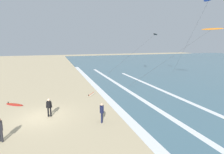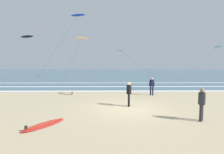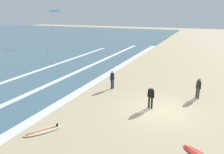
{
  "view_description": "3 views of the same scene",
  "coord_description": "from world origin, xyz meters",
  "px_view_note": "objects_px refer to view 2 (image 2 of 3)",
  "views": [
    {
      "loc": [
        15.53,
        1.13,
        6.28
      ],
      "look_at": [
        0.09,
        6.23,
        3.13
      ],
      "focal_mm": 28.66,
      "sensor_mm": 36.0,
      "label": 1
    },
    {
      "loc": [
        -1.13,
        -10.22,
        2.74
      ],
      "look_at": [
        -0.94,
        6.58,
        1.5
      ],
      "focal_mm": 26.63,
      "sensor_mm": 36.0,
      "label": 2
    },
    {
      "loc": [
        -13.2,
        -2.38,
        6.39
      ],
      "look_at": [
        -0.96,
        3.0,
        2.25
      ],
      "focal_mm": 33.74,
      "sensor_mm": 36.0,
      "label": 3
    }
  ],
  "objects_px": {
    "kite_black_low_near": "(27,37)",
    "kite_white_high_left": "(120,51)",
    "surfboard_near_water": "(44,125)",
    "surfer_foreground_main": "(202,102)",
    "kite_orange_mid_center": "(82,38)",
    "surfer_right_near": "(152,85)",
    "kite_blue_high_right": "(78,16)",
    "surfboard_foreground_flat": "(66,93)",
    "surfer_left_far": "(129,92)",
    "kite_cyan_far_left": "(218,47)"
  },
  "relations": [
    {
      "from": "kite_black_low_near",
      "to": "kite_white_high_left",
      "type": "distance_m",
      "value": 29.27
    },
    {
      "from": "surfboard_near_water",
      "to": "kite_black_low_near",
      "type": "distance_m",
      "value": 27.66
    },
    {
      "from": "surfer_foreground_main",
      "to": "kite_orange_mid_center",
      "type": "distance_m",
      "value": 30.21
    },
    {
      "from": "kite_black_low_near",
      "to": "surfer_right_near",
      "type": "bearing_deg",
      "value": -40.31
    },
    {
      "from": "kite_black_low_near",
      "to": "surfer_foreground_main",
      "type": "bearing_deg",
      "value": -49.43
    },
    {
      "from": "kite_blue_high_right",
      "to": "kite_orange_mid_center",
      "type": "relative_size",
      "value": 0.87
    },
    {
      "from": "surfboard_foreground_flat",
      "to": "kite_blue_high_right",
      "type": "xyz_separation_m",
      "value": [
        -2.5,
        19.45,
        12.77
      ]
    },
    {
      "from": "surfer_left_far",
      "to": "kite_cyan_far_left",
      "type": "bearing_deg",
      "value": 48.72
    },
    {
      "from": "surfer_left_far",
      "to": "kite_blue_high_right",
      "type": "height_order",
      "value": "kite_blue_high_right"
    },
    {
      "from": "surfer_left_far",
      "to": "surfboard_near_water",
      "type": "distance_m",
      "value": 5.53
    },
    {
      "from": "surfboard_near_water",
      "to": "kite_cyan_far_left",
      "type": "height_order",
      "value": "kite_cyan_far_left"
    },
    {
      "from": "surfboard_foreground_flat",
      "to": "kite_white_high_left",
      "type": "height_order",
      "value": "kite_white_high_left"
    },
    {
      "from": "surfer_foreground_main",
      "to": "kite_white_high_left",
      "type": "relative_size",
      "value": 0.14
    },
    {
      "from": "kite_white_high_left",
      "to": "surfer_right_near",
      "type": "bearing_deg",
      "value": -89.05
    },
    {
      "from": "surfer_left_far",
      "to": "kite_white_high_left",
      "type": "distance_m",
      "value": 43.39
    },
    {
      "from": "kite_blue_high_right",
      "to": "kite_cyan_far_left",
      "type": "distance_m",
      "value": 30.55
    },
    {
      "from": "surfboard_foreground_flat",
      "to": "kite_white_high_left",
      "type": "distance_m",
      "value": 39.48
    },
    {
      "from": "surfboard_foreground_flat",
      "to": "kite_cyan_far_left",
      "type": "xyz_separation_m",
      "value": [
        27.39,
        20.3,
        6.54
      ]
    },
    {
      "from": "kite_black_low_near",
      "to": "kite_cyan_far_left",
      "type": "distance_m",
      "value": 38.81
    },
    {
      "from": "kite_white_high_left",
      "to": "kite_cyan_far_left",
      "type": "bearing_deg",
      "value": -41.53
    },
    {
      "from": "surfer_foreground_main",
      "to": "kite_blue_high_right",
      "type": "relative_size",
      "value": 0.12
    },
    {
      "from": "surfer_foreground_main",
      "to": "surfer_left_far",
      "type": "bearing_deg",
      "value": 137.81
    },
    {
      "from": "surfer_left_far",
      "to": "kite_cyan_far_left",
      "type": "xyz_separation_m",
      "value": [
        22.0,
        25.05,
        5.63
      ]
    },
    {
      "from": "surfer_right_near",
      "to": "kite_black_low_near",
      "type": "relative_size",
      "value": 0.16
    },
    {
      "from": "surfboard_near_water",
      "to": "surfer_left_far",
      "type": "bearing_deg",
      "value": 39.41
    },
    {
      "from": "surfboard_foreground_flat",
      "to": "kite_black_low_near",
      "type": "height_order",
      "value": "kite_black_low_near"
    },
    {
      "from": "kite_black_low_near",
      "to": "kite_orange_mid_center",
      "type": "bearing_deg",
      "value": 25.4
    },
    {
      "from": "surfer_right_near",
      "to": "kite_white_high_left",
      "type": "relative_size",
      "value": 0.14
    },
    {
      "from": "surfer_foreground_main",
      "to": "kite_cyan_far_left",
      "type": "bearing_deg",
      "value": 56.1
    },
    {
      "from": "surfer_right_near",
      "to": "kite_cyan_far_left",
      "type": "height_order",
      "value": "kite_cyan_far_left"
    },
    {
      "from": "surfer_left_far",
      "to": "surfboard_foreground_flat",
      "type": "bearing_deg",
      "value": 138.64
    },
    {
      "from": "surfer_foreground_main",
      "to": "kite_orange_mid_center",
      "type": "height_order",
      "value": "kite_orange_mid_center"
    },
    {
      "from": "kite_blue_high_right",
      "to": "surfer_left_far",
      "type": "bearing_deg",
      "value": -71.93
    },
    {
      "from": "surfboard_foreground_flat",
      "to": "kite_cyan_far_left",
      "type": "relative_size",
      "value": 0.18
    },
    {
      "from": "surfer_left_far",
      "to": "kite_black_low_near",
      "type": "xyz_separation_m",
      "value": [
        -16.47,
        20.08,
        6.87
      ]
    },
    {
      "from": "surfboard_near_water",
      "to": "surfboard_foreground_flat",
      "type": "bearing_deg",
      "value": 98.22
    },
    {
      "from": "kite_white_high_left",
      "to": "kite_blue_high_right",
      "type": "distance_m",
      "value": 21.81
    },
    {
      "from": "surfer_right_near",
      "to": "kite_cyan_far_left",
      "type": "relative_size",
      "value": 0.14
    },
    {
      "from": "surfer_left_far",
      "to": "surfboard_foreground_flat",
      "type": "height_order",
      "value": "surfer_left_far"
    },
    {
      "from": "surfer_foreground_main",
      "to": "surfboard_foreground_flat",
      "type": "height_order",
      "value": "surfer_foreground_main"
    },
    {
      "from": "surfboard_near_water",
      "to": "surfboard_foreground_flat",
      "type": "relative_size",
      "value": 0.99
    },
    {
      "from": "surfer_left_far",
      "to": "kite_black_low_near",
      "type": "bearing_deg",
      "value": 129.36
    },
    {
      "from": "kite_white_high_left",
      "to": "kite_cyan_far_left",
      "type": "relative_size",
      "value": 0.97
    },
    {
      "from": "kite_blue_high_right",
      "to": "kite_orange_mid_center",
      "type": "distance_m",
      "value": 4.57
    },
    {
      "from": "surfer_right_near",
      "to": "surfboard_near_water",
      "type": "xyz_separation_m",
      "value": [
        -6.72,
        -7.44,
        -0.91
      ]
    },
    {
      "from": "surfboard_foreground_flat",
      "to": "kite_blue_high_right",
      "type": "relative_size",
      "value": 0.16
    },
    {
      "from": "kite_blue_high_right",
      "to": "surfer_right_near",
      "type": "bearing_deg",
      "value": -62.78
    },
    {
      "from": "surfer_right_near",
      "to": "kite_black_low_near",
      "type": "xyz_separation_m",
      "value": [
        -18.98,
        16.1,
        6.87
      ]
    },
    {
      "from": "surfer_left_far",
      "to": "surfer_foreground_main",
      "type": "relative_size",
      "value": 1.0
    },
    {
      "from": "surfboard_foreground_flat",
      "to": "kite_black_low_near",
      "type": "relative_size",
      "value": 0.21
    }
  ]
}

